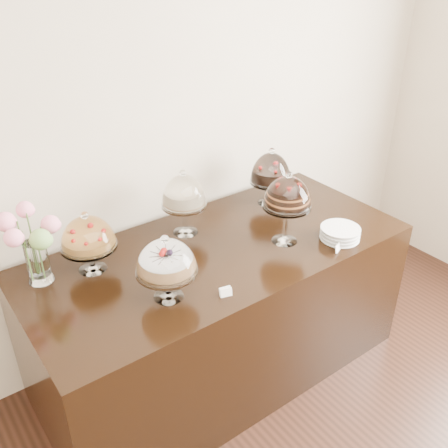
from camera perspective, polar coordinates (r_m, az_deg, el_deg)
wall_back at (r=2.88m, az=-11.15°, el=10.68°), size 5.00×0.04×3.00m
display_counter at (r=3.09m, az=-0.56°, el=-9.83°), size 2.20×1.00×0.90m
cake_stand_sugar_sponge at (r=2.35m, az=-6.63°, el=-4.11°), size 0.30×0.30×0.35m
cake_stand_choco_layer at (r=2.77m, az=7.26°, el=3.29°), size 0.27×0.27×0.44m
cake_stand_cheesecake at (r=2.86m, az=-4.62°, el=3.46°), size 0.27×0.27×0.40m
cake_stand_dark_choco at (r=3.22m, az=5.37°, el=6.10°), size 0.27×0.27×0.39m
cake_stand_fruit_tart at (r=2.63m, az=-15.31°, el=-1.25°), size 0.29×0.29×0.34m
flower_vase at (r=2.59m, az=-21.08°, el=-1.93°), size 0.28×0.27×0.42m
plate_stack at (r=2.96m, az=13.12°, el=-1.05°), size 0.22×0.22×0.07m
price_card_left at (r=2.45m, az=0.25°, el=-7.84°), size 0.06×0.03×0.04m
price_card_right at (r=2.85m, az=12.87°, el=-2.67°), size 0.06×0.04×0.04m
price_card_extra at (r=2.46m, az=0.10°, el=-7.65°), size 0.06×0.03×0.04m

